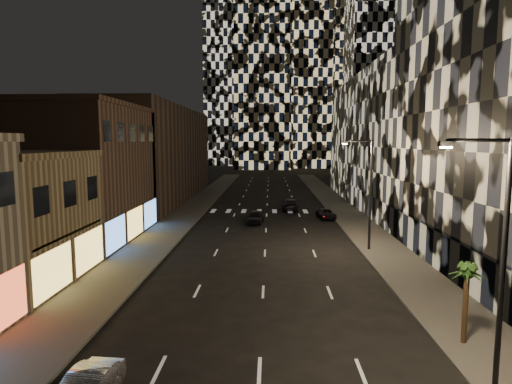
# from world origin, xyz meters

# --- Properties ---
(sidewalk_left) EXTENTS (4.00, 120.00, 0.15)m
(sidewalk_left) POSITION_xyz_m (-10.00, 50.00, 0.07)
(sidewalk_left) COLOR #47443F
(sidewalk_left) RESTS_ON ground
(sidewalk_right) EXTENTS (4.00, 120.00, 0.15)m
(sidewalk_right) POSITION_xyz_m (10.00, 50.00, 0.07)
(sidewalk_right) COLOR #47443F
(sidewalk_right) RESTS_ON ground
(curb_left) EXTENTS (0.20, 120.00, 0.15)m
(curb_left) POSITION_xyz_m (-7.90, 50.00, 0.07)
(curb_left) COLOR #4C4C47
(curb_left) RESTS_ON ground
(curb_right) EXTENTS (0.20, 120.00, 0.15)m
(curb_right) POSITION_xyz_m (7.90, 50.00, 0.07)
(curb_right) COLOR #4C4C47
(curb_right) RESTS_ON ground
(retail_brown) EXTENTS (10.00, 15.00, 12.00)m
(retail_brown) POSITION_xyz_m (-17.00, 33.50, 6.00)
(retail_brown) COLOR #4C372B
(retail_brown) RESTS_ON ground
(retail_filler_left) EXTENTS (10.00, 40.00, 14.00)m
(retail_filler_left) POSITION_xyz_m (-17.00, 60.00, 7.00)
(retail_filler_left) COLOR #4C372B
(retail_filler_left) RESTS_ON ground
(midrise_base) EXTENTS (0.60, 25.00, 3.00)m
(midrise_base) POSITION_xyz_m (12.30, 24.50, 1.50)
(midrise_base) COLOR #383838
(midrise_base) RESTS_ON ground
(midrise_filler_right) EXTENTS (16.00, 40.00, 18.00)m
(midrise_filler_right) POSITION_xyz_m (20.00, 57.00, 9.00)
(midrise_filler_right) COLOR #232326
(midrise_filler_right) RESTS_ON ground
(tower_right_mid) EXTENTS (20.00, 20.00, 100.00)m
(tower_right_mid) POSITION_xyz_m (35.00, 135.00, 50.00)
(tower_right_mid) COLOR black
(tower_right_mid) RESTS_ON ground
(tower_left_back) EXTENTS (24.00, 24.00, 120.00)m
(tower_left_back) POSITION_xyz_m (-12.00, 165.00, 60.00)
(tower_left_back) COLOR black
(tower_left_back) RESTS_ON ground
(tower_center_low) EXTENTS (18.00, 18.00, 95.00)m
(tower_center_low) POSITION_xyz_m (-2.00, 140.00, 47.50)
(tower_center_low) COLOR black
(tower_center_low) RESTS_ON ground
(streetlight_near) EXTENTS (2.55, 0.25, 9.00)m
(streetlight_near) POSITION_xyz_m (8.35, 10.00, 5.35)
(streetlight_near) COLOR black
(streetlight_near) RESTS_ON sidewalk_right
(streetlight_far) EXTENTS (2.55, 0.25, 9.00)m
(streetlight_far) POSITION_xyz_m (8.35, 30.00, 5.35)
(streetlight_far) COLOR black
(streetlight_far) RESTS_ON sidewalk_right
(car_dark_midlane) EXTENTS (2.04, 4.30, 1.42)m
(car_dark_midlane) POSITION_xyz_m (-1.24, 41.68, 0.71)
(car_dark_midlane) COLOR black
(car_dark_midlane) RESTS_ON ground
(car_dark_oncoming) EXTENTS (2.25, 5.21, 1.49)m
(car_dark_oncoming) POSITION_xyz_m (3.12, 51.00, 0.75)
(car_dark_oncoming) COLOR black
(car_dark_oncoming) RESTS_ON ground
(car_dark_rightlane) EXTENTS (2.15, 4.16, 1.12)m
(car_dark_rightlane) POSITION_xyz_m (7.00, 44.91, 0.56)
(car_dark_rightlane) COLOR black
(car_dark_rightlane) RESTS_ON ground
(palm_tree) EXTENTS (1.85, 1.82, 3.62)m
(palm_tree) POSITION_xyz_m (9.00, 13.46, 3.14)
(palm_tree) COLOR #47331E
(palm_tree) RESTS_ON sidewalk_right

